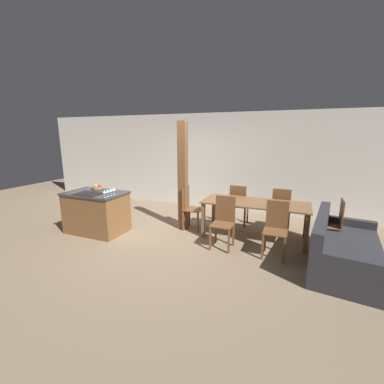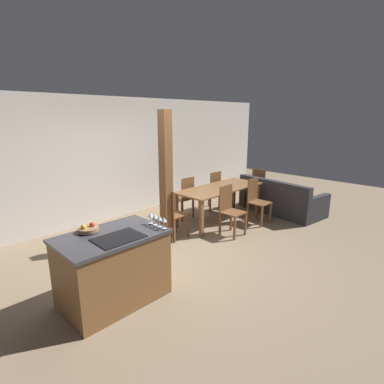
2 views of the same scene
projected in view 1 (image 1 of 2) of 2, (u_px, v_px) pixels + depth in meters
name	position (u px, v px, depth m)	size (l,w,h in m)	color
ground_plane	(163.00, 234.00, 5.56)	(16.00, 16.00, 0.00)	#847056
wall_back	(203.00, 161.00, 7.49)	(11.20, 0.08, 2.70)	silver
kitchen_island	(97.00, 212.00, 5.63)	(1.28, 0.83, 0.91)	brown
fruit_bowl	(98.00, 188.00, 5.81)	(0.25, 0.25, 0.10)	#99704C
wine_glass_near	(104.00, 192.00, 4.99)	(0.08, 0.08, 0.15)	silver
wine_glass_middle	(108.00, 191.00, 5.07)	(0.08, 0.08, 0.15)	silver
wine_glass_far	(111.00, 190.00, 5.15)	(0.08, 0.08, 0.15)	silver
wine_glass_end	(114.00, 189.00, 5.23)	(0.08, 0.08, 0.15)	silver
dining_table	(255.00, 207.00, 5.22)	(2.10, 0.84, 0.77)	brown
dining_chair_near_left	(224.00, 221.00, 4.85)	(0.40, 0.40, 0.98)	brown
dining_chair_near_right	(276.00, 228.00, 4.50)	(0.40, 0.40, 0.98)	brown
dining_chair_far_left	(238.00, 204.00, 6.01)	(0.40, 0.40, 0.98)	brown
dining_chair_far_right	(281.00, 209.00, 5.66)	(0.40, 0.40, 0.98)	brown
dining_chair_head_end	(190.00, 207.00, 5.79)	(0.40, 0.40, 0.98)	brown
dining_chair_foot_end	(333.00, 224.00, 4.72)	(0.40, 0.40, 0.98)	brown
couch	(342.00, 251.00, 4.14)	(1.18, 2.05, 0.83)	#2D2D33
timber_post	(183.00, 177.00, 5.66)	(0.18, 0.18, 2.40)	brown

